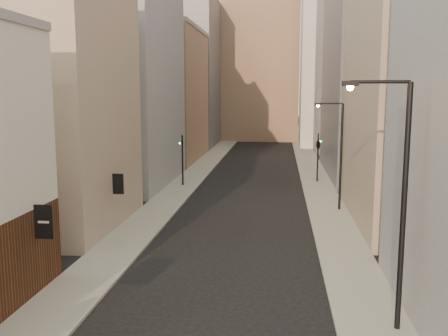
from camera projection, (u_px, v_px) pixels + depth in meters
sidewalk_left at (205, 165)px, 62.13m from camera, size 3.00×140.00×0.15m
sidewalk_right at (310, 167)px, 60.70m from camera, size 3.00×140.00×0.15m
left_bldg_beige at (57, 109)px, 33.04m from camera, size 8.00×12.00×16.00m
left_bldg_grey at (128, 82)px, 48.45m from camera, size 8.00×16.00×20.00m
left_bldg_tan at (169, 96)px, 66.36m from camera, size 8.00×18.00×17.00m
left_bldg_wingrid at (194, 74)px, 85.47m from camera, size 8.00×20.00×24.00m
right_bldg_beige at (417, 79)px, 34.03m from camera, size 8.00×16.00×20.00m
right_bldg_wingrid at (368, 55)px, 53.22m from camera, size 8.00×20.00×26.00m
clock_tower at (261, 46)px, 95.19m from camera, size 14.00×14.00×44.90m
white_tower at (327, 32)px, 80.08m from camera, size 8.00×8.00×41.50m
streetlamp_near at (398, 193)px, 18.36m from camera, size 2.50×0.25×9.54m
streetlamp_mid at (338, 150)px, 37.74m from camera, size 2.18×0.27×8.30m
traffic_light_left at (182, 149)px, 47.92m from camera, size 0.61×0.55×5.00m
traffic_light_right at (318, 144)px, 49.86m from camera, size 0.74×0.74×5.00m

